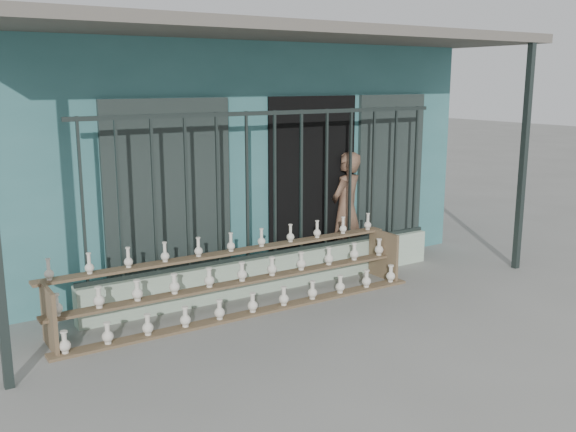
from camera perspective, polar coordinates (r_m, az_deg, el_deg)
ground at (r=7.23m, az=4.34°, el=-9.18°), size 60.00×60.00×0.00m
workshop_building at (r=10.47m, az=-9.62°, el=6.43°), size 7.40×6.60×3.21m
parapet_wall at (r=8.17m, az=-1.14°, el=-4.96°), size 5.00×0.20×0.45m
security_fence at (r=7.91m, az=-1.17°, el=2.85°), size 5.00×0.04×1.80m
shelf_rack at (r=7.45m, az=-4.09°, el=-5.59°), size 4.50×0.68×0.85m
elderly_woman at (r=9.12m, az=5.19°, el=0.61°), size 0.70×0.59×1.63m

